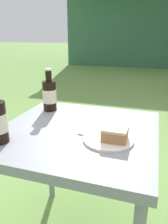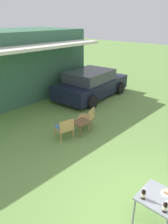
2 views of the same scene
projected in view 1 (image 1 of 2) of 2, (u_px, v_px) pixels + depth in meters
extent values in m
cube|color=gray|center=(77.00, 133.00, 1.01)|extent=(0.71, 0.71, 0.04)
cylinder|color=gray|center=(50.00, 156.00, 1.50)|extent=(0.04, 0.04, 0.67)
cylinder|color=gray|center=(145.00, 173.00, 1.32)|extent=(0.04, 0.04, 0.67)
cylinder|color=silver|center=(108.00, 139.00, 0.90)|extent=(0.21, 0.21, 0.01)
cube|color=#9E6B42|center=(115.00, 134.00, 0.88)|extent=(0.10, 0.09, 0.04)
cube|color=tan|center=(115.00, 128.00, 0.87)|extent=(0.10, 0.10, 0.01)
cylinder|color=black|center=(50.00, 96.00, 1.23)|extent=(0.08, 0.08, 0.17)
cylinder|color=black|center=(48.00, 76.00, 1.19)|extent=(0.03, 0.03, 0.06)
cylinder|color=silver|center=(48.00, 70.00, 1.18)|extent=(0.04, 0.04, 0.01)
cylinder|color=beige|center=(50.00, 96.00, 1.23)|extent=(0.08, 0.08, 0.08)
cube|color=silver|center=(96.00, 137.00, 0.92)|extent=(0.17, 0.03, 0.01)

